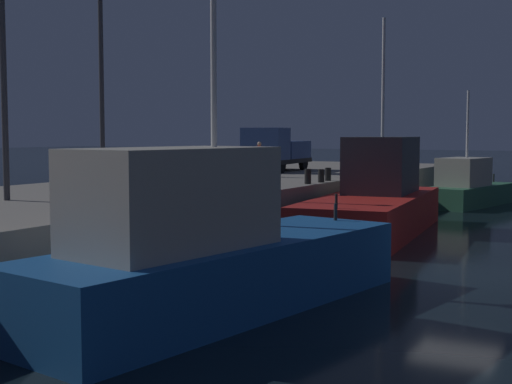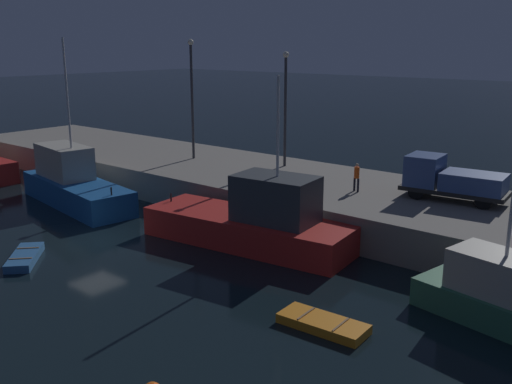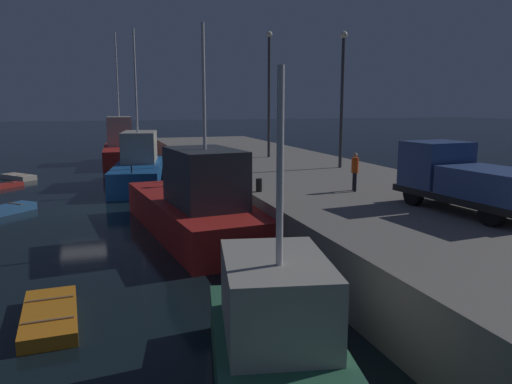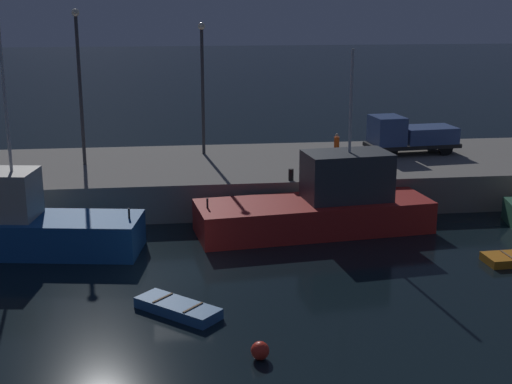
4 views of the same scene
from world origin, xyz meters
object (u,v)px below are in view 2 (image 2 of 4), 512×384
at_px(lamp_post_west, 192,91).
at_px(bollard_west, 283,195).
at_px(bollard_east, 267,191).
at_px(rowboat_white_mid, 25,257).
at_px(lamp_post_east, 285,100).
at_px(dockworker, 357,176).
at_px(fishing_boat_blue, 73,183).
at_px(fishing_trawler_red, 255,222).
at_px(fishing_boat_white, 508,301).
at_px(utility_truck, 450,179).
at_px(bollard_central, 301,198).
at_px(dinghy_orange_near, 323,324).

bearing_deg(lamp_post_west, bollard_west, -23.22).
relative_size(bollard_west, bollard_east, 0.90).
height_order(rowboat_white_mid, lamp_post_east, lamp_post_east).
height_order(lamp_post_west, dockworker, lamp_post_west).
relative_size(fishing_boat_blue, lamp_post_west, 1.26).
xyz_separation_m(fishing_trawler_red, lamp_post_east, (-5.51, 10.08, 5.44)).
xyz_separation_m(fishing_boat_white, utility_truck, (-6.13, 9.41, 2.22)).
bearing_deg(bollard_west, lamp_post_west, 156.78).
bearing_deg(fishing_boat_white, rowboat_white_mid, -158.37).
relative_size(fishing_boat_white, bollard_central, 13.66).
relative_size(lamp_post_west, bollard_west, 15.53).
distance_m(fishing_boat_white, lamp_post_west, 28.26).
xyz_separation_m(bollard_west, bollard_east, (-1.20, 0.09, 0.03)).
bearing_deg(dockworker, lamp_post_east, 157.17).
distance_m(fishing_boat_blue, lamp_post_west, 11.16).
distance_m(dinghy_orange_near, rowboat_white_mid, 16.01).
xyz_separation_m(dinghy_orange_near, lamp_post_west, (-20.73, 13.56, 7.05)).
relative_size(lamp_post_west, utility_truck, 1.51).
distance_m(fishing_boat_blue, bollard_east, 14.44).
xyz_separation_m(rowboat_white_mid, utility_truck, (14.87, 17.74, 3.06)).
height_order(fishing_boat_blue, utility_truck, fishing_boat_blue).
height_order(lamp_post_east, utility_truck, lamp_post_east).
bearing_deg(lamp_post_west, fishing_boat_white, -18.65).
relative_size(lamp_post_west, bollard_east, 14.00).
height_order(fishing_trawler_red, dinghy_orange_near, fishing_trawler_red).
xyz_separation_m(utility_truck, bollard_east, (-8.52, -5.94, -0.88)).
bearing_deg(fishing_boat_white, dinghy_orange_near, -138.72).
relative_size(rowboat_white_mid, lamp_post_east, 0.41).
bearing_deg(bollard_west, lamp_post_east, 125.86).
relative_size(fishing_boat_blue, bollard_east, 17.62).
bearing_deg(bollard_east, fishing_boat_white, -13.34).
xyz_separation_m(fishing_boat_blue, bollard_east, (13.87, 3.88, 0.95)).
bearing_deg(dinghy_orange_near, lamp_post_east, 130.76).
distance_m(dinghy_orange_near, bollard_east, 12.57).
xyz_separation_m(lamp_post_west, bollard_east, (11.48, -5.34, -4.85)).
distance_m(dinghy_orange_near, lamp_post_east, 21.80).
height_order(fishing_trawler_red, bollard_central, fishing_trawler_red).
bearing_deg(lamp_post_east, bollard_east, -60.19).
xyz_separation_m(fishing_trawler_red, rowboat_white_mid, (-7.55, -9.24, -1.16)).
relative_size(lamp_post_west, dockworker, 5.19).
bearing_deg(bollard_west, bollard_east, 175.55).
bearing_deg(bollard_west, fishing_boat_blue, -165.89).
bearing_deg(dockworker, bollard_central, -105.23).
xyz_separation_m(fishing_trawler_red, utility_truck, (7.32, 8.50, 1.90)).
relative_size(fishing_boat_white, bollard_west, 13.96).
height_order(lamp_post_west, bollard_east, lamp_post_west).
distance_m(fishing_boat_blue, lamp_post_east, 15.82).
distance_m(fishing_boat_white, dockworker, 13.72).
distance_m(fishing_trawler_red, lamp_post_west, 16.05).
xyz_separation_m(dinghy_orange_near, bollard_west, (-8.06, 8.12, 2.16)).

